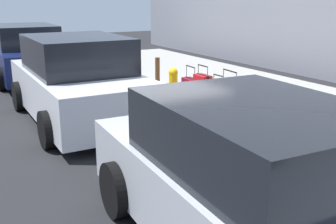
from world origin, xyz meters
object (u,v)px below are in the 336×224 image
Objects in this scene: suitcase_maroon_7 at (190,92)px; suitcase_maroon_0 at (319,139)px; suitcase_navy_2 at (269,121)px; suitcase_silver_5 at (218,103)px; suitcase_black_3 at (249,112)px; bollard_post at (158,77)px; fire_hydrant at (173,83)px; parked_car_silver_0 at (255,187)px; suitcase_teal_1 at (292,131)px; parked_car_navy_2 at (27,54)px; suitcase_red_6 at (202,93)px; suitcase_olive_4 at (229,104)px; parked_car_white_1 at (78,82)px.

suitcase_maroon_0 is at bearing 179.36° from suitcase_maroon_7.
suitcase_silver_5 is at bearing -3.08° from suitcase_navy_2.
suitcase_black_3 is at bearing 175.40° from suitcase_silver_5.
suitcase_maroon_0 is at bearing -178.51° from bollard_post.
parked_car_silver_0 is at bearing 157.26° from fire_hydrant.
suitcase_teal_1 reaches higher than fire_hydrant.
parked_car_navy_2 is (4.92, 2.24, 0.24)m from fire_hydrant.
parked_car_silver_0 is at bearing 154.10° from suitcase_maroon_7.
suitcase_navy_2 is 1.22× the size of fire_hydrant.
suitcase_red_6 is (2.47, 0.00, 0.10)m from suitcase_teal_1.
suitcase_maroon_7 is at bearing -0.99° from suitcase_navy_2.
suitcase_red_6 is (1.97, -0.02, 0.06)m from suitcase_navy_2.
parked_car_navy_2 is (8.59, 2.23, 0.34)m from suitcase_teal_1.
fire_hydrant is (2.14, -0.07, 0.01)m from suitcase_olive_4.
bollard_post is at bearing 1.85° from suitcase_navy_2.
suitcase_maroon_0 is 0.78× the size of suitcase_navy_2.
suitcase_navy_2 is 3.10m from parked_car_silver_0.
suitcase_olive_4 is at bearing -162.90° from parked_car_navy_2.
suitcase_maroon_0 is at bearing 178.23° from suitcase_silver_5.
suitcase_navy_2 is at bearing 179.42° from fire_hydrant.
suitcase_navy_2 is at bearing -144.46° from parked_car_white_1.
suitcase_maroon_0 is 2.50m from parked_car_silver_0.
suitcase_maroon_0 is 2.05m from suitcase_olive_4.
suitcase_maroon_7 reaches higher than suitcase_silver_5.
fire_hydrant is at bearing -162.58° from bollard_post.
suitcase_olive_4 is 3.87m from parked_car_silver_0.
parked_car_silver_0 is at bearing 140.42° from suitcase_black_3.
suitcase_red_6 is (1.47, -0.02, 0.04)m from suitcase_black_3.
suitcase_black_3 is at bearing -139.56° from parked_car_white_1.
suitcase_red_6 is at bearing -0.32° from suitcase_maroon_0.
suitcase_silver_5 is at bearing -177.59° from suitcase_maroon_7.
suitcase_olive_4 is 0.22× the size of parked_car_navy_2.
suitcase_red_6 is 0.22× the size of parked_car_white_1.
suitcase_red_6 is at bearing 177.40° from suitcase_maroon_7.
parked_car_white_1 is at bearing 28.28° from suitcase_maroon_0.
fire_hydrant is at bearing -22.74° from parked_car_silver_0.
suitcase_teal_1 is at bearing -165.45° from parked_car_navy_2.
suitcase_teal_1 is 1.17× the size of suitcase_black_3.
suitcase_navy_2 is 0.21× the size of parked_car_silver_0.
parked_car_navy_2 is at bearing 19.20° from suitcase_silver_5.
parked_car_silver_0 reaches higher than fire_hydrant.
suitcase_maroon_7 reaches higher than suitcase_black_3.
bollard_post reaches higher than suitcase_maroon_7.
parked_car_navy_2 is at bearing 13.63° from suitcase_maroon_0.
bollard_post is at bearing 1.94° from suitcase_teal_1.
fire_hydrant is (1.65, 0.05, 0.10)m from suitcase_silver_5.
suitcase_maroon_7 is at bearing -2.60° from suitcase_red_6.
parked_car_silver_0 is at bearing 148.20° from suitcase_silver_5.
suitcase_silver_5 is 0.86× the size of suitcase_red_6.
parked_car_silver_0 reaches higher than suitcase_teal_1.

